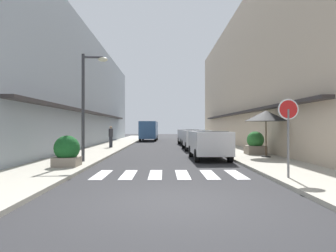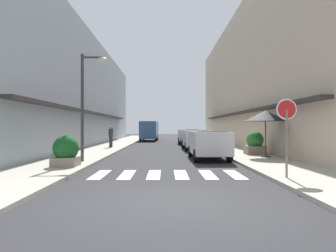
% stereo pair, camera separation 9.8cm
% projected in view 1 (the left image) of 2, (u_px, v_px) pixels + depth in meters
% --- Properties ---
extents(ground_plane, '(98.39, 98.39, 0.00)m').
position_uv_depth(ground_plane, '(166.00, 148.00, 24.77)').
color(ground_plane, '#2B2B2D').
extents(sidewalk_left, '(2.87, 62.61, 0.12)m').
position_uv_depth(sidewalk_left, '(108.00, 147.00, 24.71)').
color(sidewalk_left, '#ADA899').
rests_on(sidewalk_left, ground_plane).
extents(sidewalk_right, '(2.87, 62.61, 0.12)m').
position_uv_depth(sidewalk_right, '(224.00, 147.00, 24.83)').
color(sidewalk_right, '#ADA899').
rests_on(sidewalk_right, ground_plane).
extents(building_row_left, '(5.50, 42.25, 9.44)m').
position_uv_depth(building_row_left, '(63.00, 91.00, 25.91)').
color(building_row_left, '#939EA8').
rests_on(building_row_left, ground_plane).
extents(building_row_right, '(5.50, 42.25, 11.80)m').
position_uv_depth(building_row_right, '(268.00, 77.00, 26.14)').
color(building_row_right, '#C6B299').
rests_on(building_row_right, ground_plane).
extents(crosswalk, '(5.20, 2.20, 0.01)m').
position_uv_depth(crosswalk, '(169.00, 175.00, 10.94)').
color(crosswalk, silver).
rests_on(crosswalk, ground_plane).
extents(parked_car_near, '(1.87, 4.08, 1.47)m').
position_uv_depth(parked_car_near, '(209.00, 142.00, 16.08)').
color(parked_car_near, silver).
rests_on(parked_car_near, ground_plane).
extents(parked_car_mid, '(1.86, 4.43, 1.47)m').
position_uv_depth(parked_car_mid, '(196.00, 137.00, 22.87)').
color(parked_car_mid, silver).
rests_on(parked_car_mid, ground_plane).
extents(parked_car_far, '(1.96, 4.19, 1.47)m').
position_uv_depth(parked_car_far, '(189.00, 135.00, 29.28)').
color(parked_car_far, silver).
rests_on(parked_car_far, ground_plane).
extents(delivery_van, '(2.13, 5.45, 2.37)m').
position_uv_depth(delivery_van, '(149.00, 129.00, 37.74)').
color(delivery_van, '#33598C').
rests_on(delivery_van, ground_plane).
extents(round_street_sign, '(0.65, 0.07, 2.44)m').
position_uv_depth(round_street_sign, '(288.00, 117.00, 9.61)').
color(round_street_sign, slate).
rests_on(round_street_sign, sidewalk_right).
extents(street_lamp, '(1.19, 0.28, 4.90)m').
position_uv_depth(street_lamp, '(88.00, 95.00, 14.14)').
color(street_lamp, '#38383D').
rests_on(street_lamp, sidewalk_left).
extents(cafe_umbrella, '(2.21, 2.21, 2.42)m').
position_uv_depth(cafe_umbrella, '(266.00, 116.00, 16.17)').
color(cafe_umbrella, '#262626').
rests_on(cafe_umbrella, sidewalk_right).
extents(planter_corner, '(1.02, 1.02, 1.23)m').
position_uv_depth(planter_corner, '(67.00, 151.00, 12.39)').
color(planter_corner, gray).
rests_on(planter_corner, sidewalk_left).
extents(planter_midblock, '(1.08, 1.08, 1.31)m').
position_uv_depth(planter_midblock, '(255.00, 144.00, 17.84)').
color(planter_midblock, gray).
rests_on(planter_midblock, sidewalk_right).
extents(pedestrian_walking_near, '(0.34, 0.34, 1.65)m').
position_uv_depth(pedestrian_walking_near, '(111.00, 136.00, 23.85)').
color(pedestrian_walking_near, '#282B33').
rests_on(pedestrian_walking_near, sidewalk_left).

